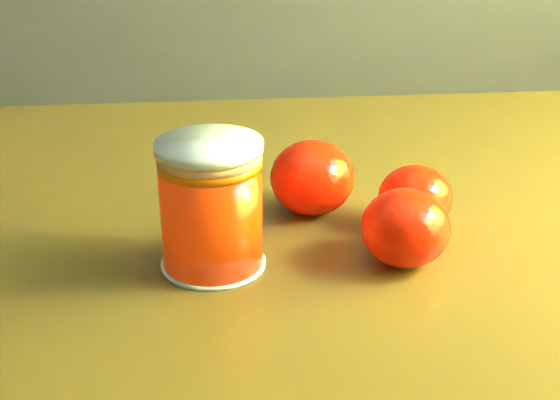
{
  "coord_description": "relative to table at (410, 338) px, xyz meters",
  "views": [
    {
      "loc": [
        0.65,
        -0.45,
        1.04
      ],
      "look_at": [
        0.66,
        0.04,
        0.82
      ],
      "focal_mm": 50.0,
      "sensor_mm": 36.0,
      "label": 1
    }
  ],
  "objects": [
    {
      "name": "orange_front",
      "position": [
        -0.08,
        0.04,
        0.13
      ],
      "size": [
        0.08,
        0.08,
        0.06
      ],
      "primitive_type": "ellipsoid",
      "rotation": [
        0.0,
        0.0,
        -0.2
      ],
      "color": "#FF1E05",
      "rests_on": "table"
    },
    {
      "name": "orange_extra",
      "position": [
        -0.02,
        -0.05,
        0.13
      ],
      "size": [
        0.08,
        0.08,
        0.06
      ],
      "primitive_type": "ellipsoid",
      "rotation": [
        0.0,
        0.0,
        0.39
      ],
      "color": "#FF1E05",
      "rests_on": "table"
    },
    {
      "name": "table",
      "position": [
        0.0,
        0.0,
        0.0
      ],
      "size": [
        1.08,
        0.8,
        0.77
      ],
      "rotation": [
        0.0,
        0.0,
        0.07
      ],
      "color": "brown",
      "rests_on": "ground"
    },
    {
      "name": "juice_glass",
      "position": [
        -0.16,
        -0.05,
        0.14
      ],
      "size": [
        0.07,
        0.07,
        0.09
      ],
      "rotation": [
        0.0,
        0.0,
        0.3
      ],
      "color": "#F42E04",
      "rests_on": "table"
    },
    {
      "name": "kitchen_counter",
      "position": [
        -0.77,
        1.37,
        -0.22
      ],
      "size": [
        3.15,
        0.6,
        0.9
      ],
      "primitive_type": "cube",
      "color": "#4B4B50",
      "rests_on": "ground"
    },
    {
      "name": "orange_back",
      "position": [
        -0.0,
        0.01,
        0.12
      ],
      "size": [
        0.06,
        0.06,
        0.05
      ],
      "primitive_type": "ellipsoid",
      "rotation": [
        0.0,
        0.0,
        0.03
      ],
      "color": "#FF1E05",
      "rests_on": "table"
    }
  ]
}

